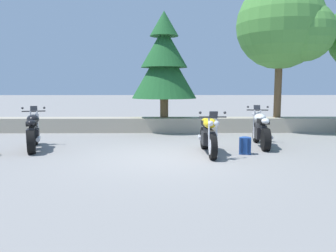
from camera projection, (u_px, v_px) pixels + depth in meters
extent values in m
plane|color=gray|center=(166.00, 158.00, 8.34)|extent=(120.00, 120.00, 0.00)
cube|color=#A89E89|center=(165.00, 125.00, 13.08)|extent=(36.00, 0.80, 0.55)
cylinder|color=black|center=(35.00, 135.00, 10.11)|extent=(0.32, 0.63, 0.62)
cylinder|color=black|center=(31.00, 142.00, 8.75)|extent=(0.36, 0.65, 0.62)
cylinder|color=silver|center=(35.00, 135.00, 10.11)|extent=(0.27, 0.41, 0.38)
cube|color=black|center=(33.00, 135.00, 9.37)|extent=(0.45, 0.55, 0.34)
cube|color=#2D2D30|center=(33.00, 128.00, 9.44)|extent=(0.46, 1.09, 0.12)
ellipsoid|color=black|center=(33.00, 119.00, 9.55)|extent=(0.48, 0.60, 0.26)
cube|color=black|center=(32.00, 123.00, 9.11)|extent=(0.42, 0.61, 0.12)
ellipsoid|color=black|center=(31.00, 123.00, 8.82)|extent=(0.29, 0.33, 0.16)
cylinder|color=#2D2D30|center=(34.00, 111.00, 9.95)|extent=(0.64, 0.23, 0.04)
sphere|color=silver|center=(32.00, 116.00, 10.07)|extent=(0.13, 0.13, 0.13)
sphere|color=silver|center=(37.00, 115.00, 10.12)|extent=(0.13, 0.13, 0.13)
cube|color=#26282D|center=(34.00, 109.00, 10.03)|extent=(0.22, 0.15, 0.18)
cylinder|color=silver|center=(38.00, 139.00, 9.02)|extent=(0.22, 0.40, 0.11)
cylinder|color=silver|center=(31.00, 123.00, 10.00)|extent=(0.09, 0.17, 0.73)
cylinder|color=silver|center=(38.00, 123.00, 10.05)|extent=(0.09, 0.17, 0.73)
sphere|color=#2D2D30|center=(22.00, 108.00, 9.81)|extent=(0.07, 0.07, 0.07)
sphere|color=#2D2D30|center=(44.00, 108.00, 9.99)|extent=(0.07, 0.07, 0.07)
cylinder|color=black|center=(213.00, 147.00, 8.08)|extent=(0.15, 0.62, 0.62)
cylinder|color=black|center=(205.00, 138.00, 9.51)|extent=(0.19, 0.62, 0.62)
cylinder|color=silver|center=(213.00, 147.00, 8.08)|extent=(0.17, 0.39, 0.38)
cube|color=black|center=(208.00, 138.00, 8.83)|extent=(0.33, 0.49, 0.34)
cube|color=#2D2D30|center=(209.00, 131.00, 8.71)|extent=(0.16, 1.10, 0.12)
ellipsoid|color=yellow|center=(210.00, 123.00, 8.53)|extent=(0.35, 0.53, 0.26)
cube|color=black|center=(207.00, 123.00, 9.02)|extent=(0.27, 0.56, 0.12)
ellipsoid|color=yellow|center=(206.00, 121.00, 9.31)|extent=(0.22, 0.28, 0.16)
cylinder|color=#2D2D30|center=(213.00, 117.00, 8.07)|extent=(0.66, 0.05, 0.04)
sphere|color=silver|center=(217.00, 123.00, 7.95)|extent=(0.13, 0.13, 0.13)
sphere|color=silver|center=(211.00, 123.00, 7.95)|extent=(0.13, 0.13, 0.13)
cube|color=#26282D|center=(213.00, 115.00, 7.97)|extent=(0.20, 0.10, 0.18)
cylinder|color=silver|center=(200.00, 137.00, 9.26)|extent=(0.12, 0.38, 0.11)
cylinder|color=silver|center=(217.00, 132.00, 8.08)|extent=(0.05, 0.16, 0.73)
cylinder|color=silver|center=(209.00, 132.00, 8.07)|extent=(0.05, 0.16, 0.73)
sphere|color=#2D2D30|center=(225.00, 113.00, 8.11)|extent=(0.07, 0.07, 0.07)
sphere|color=#2D2D30|center=(200.00, 113.00, 8.09)|extent=(0.07, 0.07, 0.07)
cylinder|color=black|center=(256.00, 133.00, 10.60)|extent=(0.20, 0.63, 0.62)
cylinder|color=black|center=(266.00, 140.00, 9.17)|extent=(0.24, 0.63, 0.62)
cylinder|color=silver|center=(256.00, 133.00, 10.60)|extent=(0.19, 0.40, 0.38)
cube|color=black|center=(261.00, 133.00, 9.82)|extent=(0.36, 0.51, 0.34)
cube|color=#2D2D30|center=(261.00, 126.00, 9.90)|extent=(0.24, 1.11, 0.12)
ellipsoid|color=white|center=(260.00, 118.00, 10.02)|extent=(0.39, 0.55, 0.26)
cube|color=black|center=(263.00, 121.00, 9.55)|extent=(0.31, 0.58, 0.12)
ellipsoid|color=white|center=(265.00, 121.00, 9.25)|extent=(0.24, 0.30, 0.16)
cylinder|color=#2D2D30|center=(257.00, 110.00, 10.43)|extent=(0.66, 0.10, 0.04)
sphere|color=silver|center=(254.00, 114.00, 10.59)|extent=(0.13, 0.13, 0.13)
sphere|color=silver|center=(259.00, 114.00, 10.58)|extent=(0.13, 0.13, 0.13)
cube|color=#26282D|center=(257.00, 108.00, 10.53)|extent=(0.21, 0.11, 0.18)
cylinder|color=silver|center=(270.00, 137.00, 9.39)|extent=(0.14, 0.39, 0.11)
cylinder|color=silver|center=(254.00, 121.00, 10.52)|extent=(0.06, 0.17, 0.73)
cylinder|color=silver|center=(260.00, 121.00, 10.51)|extent=(0.06, 0.17, 0.73)
sphere|color=#2D2D30|center=(248.00, 107.00, 10.41)|extent=(0.07, 0.07, 0.07)
sphere|color=#2D2D30|center=(268.00, 107.00, 10.36)|extent=(0.07, 0.07, 0.07)
cube|color=navy|center=(245.00, 146.00, 8.74)|extent=(0.33, 0.24, 0.44)
cube|color=navy|center=(245.00, 147.00, 8.86)|extent=(0.25, 0.10, 0.24)
ellipsoid|color=navy|center=(245.00, 138.00, 8.72)|extent=(0.31, 0.23, 0.08)
cube|color=#10244B|center=(242.00, 146.00, 8.65)|extent=(0.06, 0.04, 0.37)
cube|color=#10244B|center=(248.00, 146.00, 8.62)|extent=(0.06, 0.04, 0.37)
cylinder|color=brown|center=(164.00, 105.00, 13.09)|extent=(0.32, 0.32, 1.00)
cone|color=#1E5628|center=(164.00, 70.00, 12.93)|extent=(2.51, 2.51, 2.15)
cone|color=#1E5628|center=(164.00, 47.00, 12.83)|extent=(1.81, 1.81, 1.55)
cone|color=#1E5628|center=(164.00, 23.00, 12.73)|extent=(1.10, 1.10, 0.94)
cylinder|color=brown|center=(278.00, 88.00, 13.11)|extent=(0.28, 0.28, 2.29)
sphere|color=#4C8E3D|center=(280.00, 25.00, 12.83)|extent=(3.34, 3.34, 3.34)
sphere|color=#4C8E3D|center=(305.00, 32.00, 12.38)|extent=(2.17, 2.17, 2.17)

